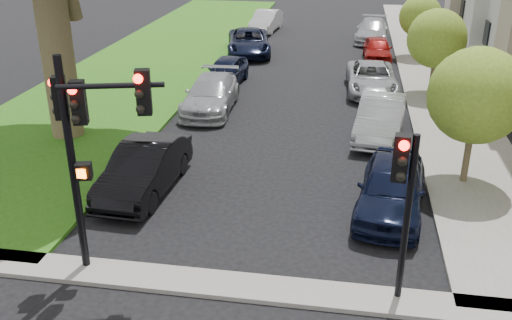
% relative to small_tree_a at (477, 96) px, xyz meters
% --- Properties ---
extents(grass_strip, '(8.00, 44.00, 0.12)m').
position_rel_small_tree_a_xyz_m(grass_strip, '(-15.20, 15.30, -2.91)').
color(grass_strip, '#235610').
rests_on(grass_strip, ground).
extents(sidewalk_right, '(3.50, 44.00, 0.12)m').
position_rel_small_tree_a_xyz_m(sidewalk_right, '(0.55, 15.30, -2.91)').
color(sidewalk_right, gray).
rests_on(sidewalk_right, ground).
extents(sidewalk_cross, '(60.00, 1.00, 0.12)m').
position_rel_small_tree_a_xyz_m(sidewalk_cross, '(-6.20, -6.70, -2.91)').
color(sidewalk_cross, gray).
rests_on(sidewalk_cross, ground).
extents(small_tree_a, '(2.98, 2.98, 4.47)m').
position_rel_small_tree_a_xyz_m(small_tree_a, '(0.00, 0.00, 0.00)').
color(small_tree_a, '#4E4334').
rests_on(small_tree_a, ground).
extents(small_tree_b, '(2.72, 2.72, 4.08)m').
position_rel_small_tree_a_xyz_m(small_tree_b, '(0.00, 9.72, -0.26)').
color(small_tree_b, '#4E4334').
rests_on(small_tree_b, ground).
extents(small_tree_c, '(2.45, 2.45, 3.67)m').
position_rel_small_tree_a_xyz_m(small_tree_c, '(0.00, 17.33, -0.53)').
color(small_tree_c, '#4E4334').
rests_on(small_tree_c, ground).
extents(traffic_signal_main, '(2.63, 0.79, 5.37)m').
position_rel_small_tree_a_xyz_m(traffic_signal_main, '(-9.58, -6.47, 0.73)').
color(traffic_signal_main, black).
rests_on(traffic_signal_main, ground).
extents(traffic_signal_secondary, '(0.53, 0.42, 4.05)m').
position_rel_small_tree_a_xyz_m(traffic_signal_secondary, '(-2.59, -6.51, -0.15)').
color(traffic_signal_secondary, black).
rests_on(traffic_signal_secondary, ground).
extents(car_parked_0, '(2.45, 4.84, 1.58)m').
position_rel_small_tree_a_xyz_m(car_parked_0, '(-2.45, -2.31, -2.19)').
color(car_parked_0, black).
rests_on(car_parked_0, ground).
extents(car_parked_1, '(2.23, 4.91, 1.56)m').
position_rel_small_tree_a_xyz_m(car_parked_1, '(-2.56, 3.82, -2.19)').
color(car_parked_1, '#999BA0').
rests_on(car_parked_1, ground).
extents(car_parked_2, '(2.57, 5.12, 1.39)m').
position_rel_small_tree_a_xyz_m(car_parked_2, '(-2.79, 9.78, -2.28)').
color(car_parked_2, '#999BA0').
rests_on(car_parked_2, ground).
extents(car_parked_3, '(1.66, 3.99, 1.35)m').
position_rel_small_tree_a_xyz_m(car_parked_3, '(-2.33, 16.32, -2.30)').
color(car_parked_3, maroon).
rests_on(car_parked_3, ground).
extents(car_parked_4, '(2.39, 5.10, 1.44)m').
position_rel_small_tree_a_xyz_m(car_parked_4, '(-2.57, 21.64, -2.26)').
color(car_parked_4, '#999BA0').
rests_on(car_parked_4, ground).
extents(car_parked_5, '(1.86, 4.76, 1.54)m').
position_rel_small_tree_a_xyz_m(car_parked_5, '(-9.99, -2.20, -2.20)').
color(car_parked_5, black).
rests_on(car_parked_5, ground).
extents(car_parked_6, '(2.25, 5.12, 1.46)m').
position_rel_small_tree_a_xyz_m(car_parked_6, '(-9.82, 5.86, -2.24)').
color(car_parked_6, '#999BA0').
rests_on(car_parked_6, ground).
extents(car_parked_7, '(1.86, 4.14, 1.38)m').
position_rel_small_tree_a_xyz_m(car_parked_7, '(-10.00, 9.96, -2.28)').
color(car_parked_7, black).
rests_on(car_parked_7, ground).
extents(car_parked_8, '(3.51, 5.80, 1.50)m').
position_rel_small_tree_a_xyz_m(car_parked_8, '(-10.05, 16.58, -2.22)').
color(car_parked_8, black).
rests_on(car_parked_8, ground).
extents(car_parked_9, '(1.96, 4.59, 1.47)m').
position_rel_small_tree_a_xyz_m(car_parked_9, '(-10.08, 23.86, -2.24)').
color(car_parked_9, silver).
rests_on(car_parked_9, ground).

